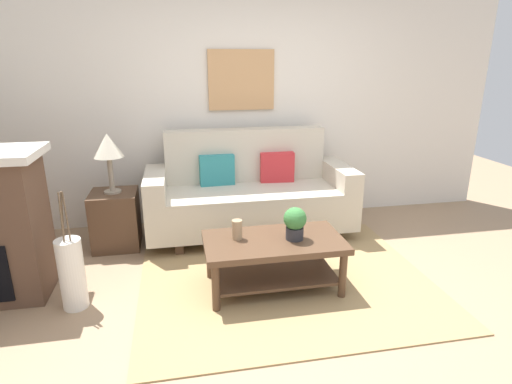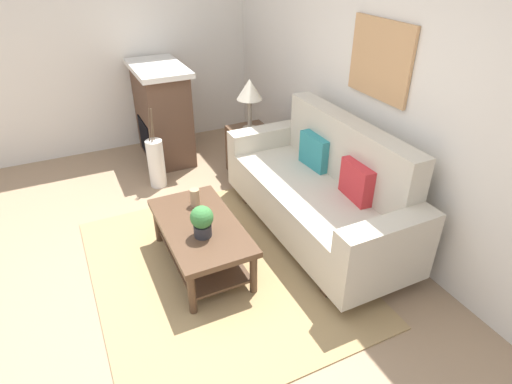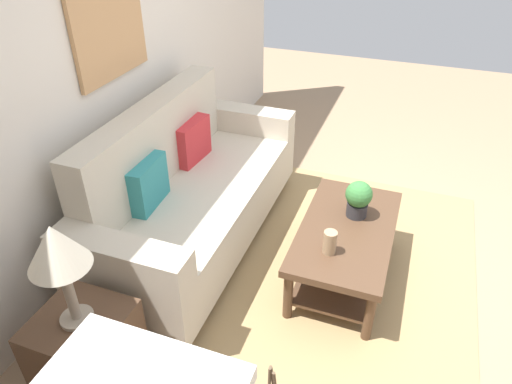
% 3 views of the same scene
% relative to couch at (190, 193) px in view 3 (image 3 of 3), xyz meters
% --- Properties ---
extents(ground_plane, '(9.77, 9.77, 0.00)m').
position_rel_couch_xyz_m(ground_plane, '(0.11, -1.55, -0.43)').
color(ground_plane, '#9E7F60').
extents(wall_back, '(5.77, 0.10, 2.70)m').
position_rel_couch_xyz_m(wall_back, '(0.11, 0.54, 0.92)').
color(wall_back, silver).
rests_on(wall_back, ground_plane).
extents(area_rug, '(2.39, 2.01, 0.01)m').
position_rel_couch_xyz_m(area_rug, '(0.11, -1.05, -0.42)').
color(area_rug, '#A38456').
rests_on(area_rug, ground_plane).
extents(couch, '(2.10, 0.84, 1.08)m').
position_rel_couch_xyz_m(couch, '(0.00, 0.00, 0.00)').
color(couch, beige).
rests_on(couch, ground_plane).
extents(throw_pillow_teal, '(0.37, 0.14, 0.32)m').
position_rel_couch_xyz_m(throw_pillow_teal, '(-0.32, 0.13, 0.25)').
color(throw_pillow_teal, teal).
rests_on(throw_pillow_teal, couch).
extents(throw_pillow_crimson, '(0.37, 0.15, 0.32)m').
position_rel_couch_xyz_m(throw_pillow_crimson, '(0.32, 0.13, 0.25)').
color(throw_pillow_crimson, red).
rests_on(throw_pillow_crimson, couch).
extents(coffee_table, '(1.10, 0.60, 0.43)m').
position_rel_couch_xyz_m(coffee_table, '(-0.01, -1.16, -0.12)').
color(coffee_table, '#513826').
rests_on(coffee_table, ground_plane).
extents(tabletop_vase, '(0.08, 0.08, 0.16)m').
position_rel_couch_xyz_m(tabletop_vase, '(-0.29, -1.10, 0.08)').
color(tabletop_vase, tan).
rests_on(tabletop_vase, coffee_table).
extents(potted_plant_tabletop, '(0.18, 0.18, 0.26)m').
position_rel_couch_xyz_m(potted_plant_tabletop, '(0.15, -1.19, 0.14)').
color(potted_plant_tabletop, '#2D2D33').
rests_on(potted_plant_tabletop, coffee_table).
extents(side_table, '(0.44, 0.44, 0.56)m').
position_rel_couch_xyz_m(side_table, '(-1.35, -0.08, -0.15)').
color(side_table, '#513826').
rests_on(side_table, ground_plane).
extents(table_lamp, '(0.28, 0.28, 0.57)m').
position_rel_couch_xyz_m(table_lamp, '(-1.35, -0.08, 0.56)').
color(table_lamp, gray).
rests_on(table_lamp, side_table).
extents(framed_painting, '(0.71, 0.03, 0.63)m').
position_rel_couch_xyz_m(framed_painting, '(0.00, 0.47, 1.14)').
color(framed_painting, tan).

